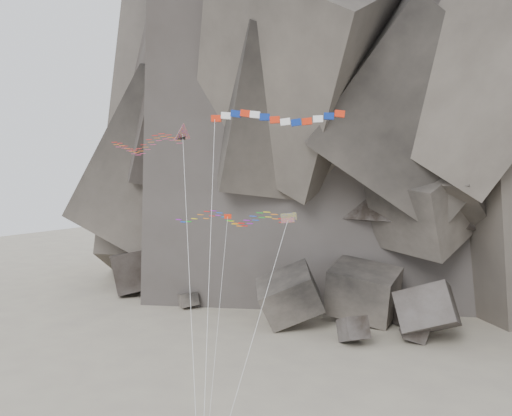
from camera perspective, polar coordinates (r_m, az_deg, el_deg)
The scene contains 6 objects.
headland at distance 110.61m, azimuth 16.36°, elevation 14.77°, with size 110.00×70.00×84.00m, color #5D554C, non-canonical shape.
boulder_field at distance 81.02m, azimuth 3.07°, elevation -9.03°, with size 76.83×16.74×9.52m.
delta_kite at distance 48.07m, azimuth -11.30°, elevation 6.31°, with size 17.87×12.26×22.86m.
banner_kite at distance 44.16m, azimuth 1.98°, elevation 8.89°, with size 9.55×16.88×23.76m.
parafoil_kite at distance 47.73m, azimuth -3.08°, elevation -0.94°, with size 14.01×15.71×15.86m.
pennant_kite at distance 41.32m, azimuth -3.33°, elevation -5.74°, with size 5.95×12.13×15.75m.
Camera 1 is at (24.69, -35.73, 20.91)m, focal length 40.00 mm.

